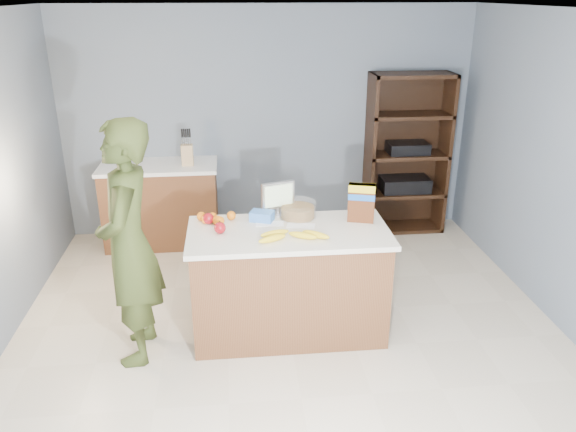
{
  "coord_description": "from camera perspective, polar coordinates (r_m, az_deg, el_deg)",
  "views": [
    {
      "loc": [
        -0.41,
        -3.65,
        2.62
      ],
      "look_at": [
        0.0,
        0.35,
        1.0
      ],
      "focal_mm": 35.0,
      "sensor_mm": 36.0,
      "label": 1
    }
  ],
  "objects": [
    {
      "name": "oranges",
      "position": [
        4.5,
        -7.46,
        -0.22
      ],
      "size": [
        0.31,
        0.18,
        0.07
      ],
      "color": "orange",
      "rests_on": "counter_peninsula"
    },
    {
      "name": "person",
      "position": [
        4.21,
        -15.86,
        -2.81
      ],
      "size": [
        0.44,
        0.67,
        1.84
      ],
      "primitive_type": "imported",
      "rotation": [
        0.0,
        0.0,
        -1.57
      ],
      "color": "#323D18",
      "rests_on": "ground"
    },
    {
      "name": "apples",
      "position": [
        4.38,
        -7.53,
        -0.72
      ],
      "size": [
        0.18,
        0.29,
        0.09
      ],
      "color": "maroon",
      "rests_on": "counter_peninsula"
    },
    {
      "name": "blue_carton",
      "position": [
        4.5,
        -2.66,
        -0.01
      ],
      "size": [
        0.21,
        0.18,
        0.08
      ],
      "primitive_type": "cube",
      "rotation": [
        0.0,
        0.0,
        -0.36
      ],
      "color": "blue",
      "rests_on": "counter_peninsula"
    },
    {
      "name": "counter_peninsula",
      "position": [
        4.54,
        0.07,
        -7.09
      ],
      "size": [
        1.56,
        0.76,
        0.9
      ],
      "color": "brown",
      "rests_on": "ground"
    },
    {
      "name": "shelving_unit",
      "position": [
        6.55,
        11.83,
        5.94
      ],
      "size": [
        0.9,
        0.4,
        1.8
      ],
      "color": "black",
      "rests_on": "ground"
    },
    {
      "name": "bananas",
      "position": [
        4.18,
        0.35,
        -1.99
      ],
      "size": [
        0.55,
        0.22,
        0.05
      ],
      "color": "yellow",
      "rests_on": "counter_peninsula"
    },
    {
      "name": "back_cabinet",
      "position": [
        6.29,
        -12.71,
        1.22
      ],
      "size": [
        1.24,
        0.62,
        0.9
      ],
      "color": "brown",
      "rests_on": "ground"
    },
    {
      "name": "tv",
      "position": [
        4.57,
        -1.02,
        1.99
      ],
      "size": [
        0.28,
        0.12,
        0.28
      ],
      "color": "silver",
      "rests_on": "counter_peninsula"
    },
    {
      "name": "salad_bowl",
      "position": [
        4.56,
        1.0,
        0.58
      ],
      "size": [
        0.3,
        0.3,
        0.13
      ],
      "color": "#267219",
      "rests_on": "counter_peninsula"
    },
    {
      "name": "knife_block",
      "position": [
        6.03,
        -10.2,
        6.21
      ],
      "size": [
        0.12,
        0.1,
        0.31
      ],
      "color": "tan",
      "rests_on": "back_cabinet"
    },
    {
      "name": "walls",
      "position": [
        3.8,
        0.55,
        7.17
      ],
      "size": [
        4.52,
        5.02,
        2.51
      ],
      "color": "slate",
      "rests_on": "ground"
    },
    {
      "name": "floor",
      "position": [
        4.51,
        0.47,
        -13.55
      ],
      "size": [
        4.5,
        5.0,
        0.02
      ],
      "primitive_type": "cube",
      "color": "beige",
      "rests_on": "ground"
    },
    {
      "name": "cereal_box",
      "position": [
        4.47,
        7.48,
        1.62
      ],
      "size": [
        0.22,
        0.13,
        0.31
      ],
      "color": "#592B14",
      "rests_on": "counter_peninsula"
    },
    {
      "name": "envelopes",
      "position": [
        4.43,
        -0.28,
        -0.89
      ],
      "size": [
        0.47,
        0.2,
        0.0
      ],
      "color": "white",
      "rests_on": "counter_peninsula"
    }
  ]
}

